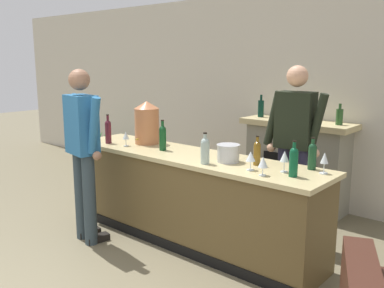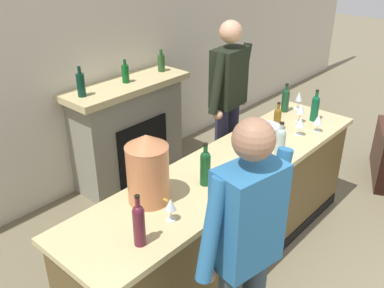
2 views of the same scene
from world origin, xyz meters
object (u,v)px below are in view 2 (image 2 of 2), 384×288
(person_bartender, at_px, (228,104))
(wine_glass_by_dispenser, at_px, (299,97))
(wine_bottle_merlot_tall, at_px, (205,166))
(wine_glass_near_bucket, at_px, (300,123))
(wine_bottle_chardonnay_pale, at_px, (139,223))
(person_customer, at_px, (245,253))
(copper_dispenser, at_px, (148,168))
(wine_bottle_riesling_slim, at_px, (277,118))
(wine_glass_front_right, at_px, (318,120))
(wine_bottle_burgundy_dark, at_px, (280,141))
(wine_glass_front_left, at_px, (171,205))
(fireplace_stone, at_px, (129,131))
(wine_bottle_rose_blush, at_px, (286,99))
(wine_bottle_cabernet_heavy, at_px, (315,107))
(ice_bucket_steel, at_px, (267,134))
(wine_glass_mid_counter, at_px, (301,109))

(person_bartender, height_order, wine_glass_by_dispenser, person_bartender)
(person_bartender, relative_size, wine_bottle_merlot_tall, 5.61)
(wine_glass_near_bucket, bearing_deg, wine_bottle_chardonnay_pale, -178.87)
(person_customer, xyz_separation_m, copper_dispenser, (0.07, 0.82, 0.18))
(wine_bottle_riesling_slim, relative_size, wine_glass_front_right, 1.69)
(wine_bottle_chardonnay_pale, xyz_separation_m, wine_glass_near_bucket, (1.90, 0.04, -0.03))
(wine_glass_by_dispenser, bearing_deg, wine_bottle_burgundy_dark, -158.73)
(wine_bottle_burgundy_dark, bearing_deg, wine_bottle_riesling_slim, 34.10)
(copper_dispenser, xyz_separation_m, wine_glass_front_left, (-0.06, -0.26, -0.13))
(wine_glass_front_right, bearing_deg, fireplace_stone, 108.79)
(wine_bottle_burgundy_dark, distance_m, wine_bottle_riesling_slim, 0.47)
(wine_bottle_riesling_slim, height_order, wine_glass_by_dispenser, wine_bottle_riesling_slim)
(wine_bottle_chardonnay_pale, relative_size, wine_glass_by_dispenser, 1.82)
(wine_bottle_rose_blush, distance_m, wine_glass_by_dispenser, 0.16)
(wine_bottle_cabernet_heavy, xyz_separation_m, wine_glass_front_left, (-2.00, -0.07, -0.02))
(person_bartender, bearing_deg, wine_bottle_merlot_tall, -149.50)
(wine_bottle_cabernet_heavy, distance_m, wine_bottle_rose_blush, 0.32)
(wine_bottle_cabernet_heavy, relative_size, wine_glass_front_right, 1.87)
(ice_bucket_steel, xyz_separation_m, wine_bottle_merlot_tall, (-0.83, -0.03, 0.06))
(wine_glass_near_bucket, bearing_deg, wine_bottle_burgundy_dark, -170.81)
(wine_glass_front_left, bearing_deg, wine_bottle_rose_blush, 10.97)
(wine_bottle_riesling_slim, height_order, wine_glass_near_bucket, wine_bottle_riesling_slim)
(person_customer, distance_m, wine_glass_mid_counter, 2.01)
(copper_dispenser, distance_m, wine_glass_mid_counter, 1.82)
(wine_glass_mid_counter, bearing_deg, wine_glass_front_right, -109.62)
(wine_glass_by_dispenser, relative_size, wine_glass_near_bucket, 1.10)
(person_customer, distance_m, wine_glass_front_right, 1.87)
(person_customer, height_order, wine_bottle_chardonnay_pale, person_customer)
(wine_bottle_chardonnay_pale, bearing_deg, wine_glass_front_left, 4.84)
(wine_glass_by_dispenser, relative_size, wine_glass_front_left, 1.14)
(wine_bottle_merlot_tall, relative_size, wine_bottle_rose_blush, 1.13)
(wine_glass_by_dispenser, bearing_deg, wine_bottle_riesling_slim, -168.83)
(ice_bucket_steel, relative_size, wine_bottle_rose_blush, 0.76)
(ice_bucket_steel, bearing_deg, wine_glass_mid_counter, 1.18)
(person_bartender, height_order, wine_glass_mid_counter, person_bartender)
(person_customer, relative_size, wine_bottle_rose_blush, 6.24)
(copper_dispenser, relative_size, wine_bottle_burgundy_dark, 1.66)
(wine_glass_front_left, bearing_deg, person_bartender, 26.12)
(wine_bottle_burgundy_dark, relative_size, wine_bottle_rose_blush, 1.02)
(wine_glass_front_left, bearing_deg, wine_glass_mid_counter, 4.55)
(person_customer, height_order, person_bartender, person_bartender)
(wine_bottle_chardonnay_pale, height_order, wine_bottle_rose_blush, wine_bottle_chardonnay_pale)
(fireplace_stone, relative_size, ice_bucket_steel, 6.50)
(wine_glass_by_dispenser, height_order, wine_glass_front_left, wine_glass_by_dispenser)
(wine_bottle_cabernet_heavy, height_order, wine_glass_mid_counter, wine_bottle_cabernet_heavy)
(person_customer, bearing_deg, wine_bottle_burgundy_dark, 23.03)
(wine_glass_mid_counter, height_order, wine_glass_near_bucket, wine_glass_mid_counter)
(wine_bottle_riesling_slim, relative_size, wine_glass_mid_counter, 1.48)
(fireplace_stone, relative_size, wine_bottle_cabernet_heavy, 4.71)
(wine_bottle_rose_blush, height_order, wine_glass_by_dispenser, wine_bottle_rose_blush)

